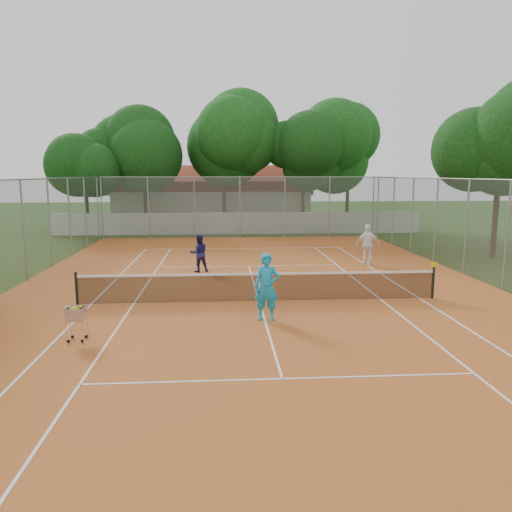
{
  "coord_description": "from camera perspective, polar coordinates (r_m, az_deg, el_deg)",
  "views": [
    {
      "loc": [
        -1.21,
        -16.11,
        4.22
      ],
      "look_at": [
        0.0,
        1.5,
        1.3
      ],
      "focal_mm": 35.0,
      "sensor_mm": 36.0,
      "label": 1
    }
  ],
  "objects": [
    {
      "name": "player_far_left",
      "position": [
        21.61,
        -6.53,
        0.32
      ],
      "size": [
        0.92,
        0.8,
        1.63
      ],
      "primitive_type": "imported",
      "rotation": [
        0.0,
        0.0,
        3.4
      ],
      "color": "navy",
      "rests_on": "court_pad"
    },
    {
      "name": "player_near",
      "position": [
        14.38,
        1.22,
        -3.56
      ],
      "size": [
        0.79,
        0.6,
        1.95
      ],
      "primitive_type": "imported",
      "rotation": [
        0.0,
        0.0,
        -0.2
      ],
      "color": "#1796C9",
      "rests_on": "court_pad"
    },
    {
      "name": "clubhouse",
      "position": [
        45.16,
        -4.97,
        6.8
      ],
      "size": [
        16.4,
        9.0,
        4.4
      ],
      "primitive_type": "cube",
      "color": "beige",
      "rests_on": "ground"
    },
    {
      "name": "court_pad",
      "position": [
        16.69,
        0.36,
        -5.21
      ],
      "size": [
        18.0,
        34.0,
        0.02
      ],
      "primitive_type": "cube",
      "color": "#B65B23",
      "rests_on": "ground"
    },
    {
      "name": "player_far_right",
      "position": [
        23.75,
        12.65,
        1.3
      ],
      "size": [
        1.12,
        0.48,
        1.9
      ],
      "primitive_type": "imported",
      "rotation": [
        0.0,
        0.0,
        3.12
      ],
      "color": "white",
      "rests_on": "court_pad"
    },
    {
      "name": "tropical_trees",
      "position": [
        38.13,
        -2.16,
        10.57
      ],
      "size": [
        29.0,
        19.0,
        10.0
      ],
      "primitive_type": "cube",
      "color": "black",
      "rests_on": "ground"
    },
    {
      "name": "tennis_net",
      "position": [
        16.57,
        0.36,
        -3.54
      ],
      "size": [
        11.88,
        0.1,
        0.98
      ],
      "primitive_type": "cube",
      "color": "black",
      "rests_on": "court_pad"
    },
    {
      "name": "ball_hopper",
      "position": [
        13.5,
        -19.83,
        -7.17
      ],
      "size": [
        0.61,
        0.61,
        0.96
      ],
      "primitive_type": "cube",
      "rotation": [
        0.0,
        0.0,
        0.42
      ],
      "color": "silver",
      "rests_on": "court_pad"
    },
    {
      "name": "perimeter_fence",
      "position": [
        16.31,
        0.36,
        1.57
      ],
      "size": [
        18.0,
        34.0,
        4.0
      ],
      "primitive_type": "cube",
      "color": "slate",
      "rests_on": "ground"
    },
    {
      "name": "court_lines",
      "position": [
        16.69,
        0.36,
        -5.17
      ],
      "size": [
        10.98,
        23.78,
        0.01
      ],
      "primitive_type": "cube",
      "color": "white",
      "rests_on": "court_pad"
    },
    {
      "name": "boundary_wall",
      "position": [
        35.3,
        -1.96,
        3.75
      ],
      "size": [
        26.0,
        0.3,
        1.5
      ],
      "primitive_type": "cube",
      "color": "silver",
      "rests_on": "ground"
    },
    {
      "name": "ground",
      "position": [
        16.7,
        0.36,
        -5.25
      ],
      "size": [
        120.0,
        120.0,
        0.0
      ],
      "primitive_type": "plane",
      "color": "#1B3B10",
      "rests_on": "ground"
    }
  ]
}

